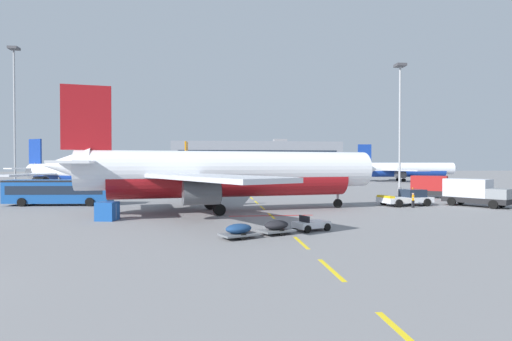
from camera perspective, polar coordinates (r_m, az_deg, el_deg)
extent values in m
plane|color=slate|center=(62.47, 20.08, -3.60)|extent=(400.00, 400.00, 0.00)
cube|color=yellow|center=(13.15, 20.45, -21.16)|extent=(0.24, 4.00, 0.01)
cube|color=yellow|center=(19.77, 10.48, -13.50)|extent=(0.24, 4.00, 0.01)
cube|color=yellow|center=(25.86, 6.35, -10.02)|extent=(0.24, 4.00, 0.01)
cube|color=yellow|center=(32.52, 3.72, -7.74)|extent=(0.24, 4.00, 0.01)
cube|color=yellow|center=(38.53, 2.15, -6.37)|extent=(0.24, 4.00, 0.01)
cube|color=yellow|center=(45.32, 0.90, -5.26)|extent=(0.24, 4.00, 0.01)
cube|color=yellow|center=(51.50, 0.06, -4.50)|extent=(0.24, 4.00, 0.01)
cube|color=yellow|center=(57.79, -0.62, -3.90)|extent=(0.24, 4.00, 0.01)
cube|color=yellow|center=(64.50, -1.19, -3.39)|extent=(0.24, 4.00, 0.01)
cube|color=yellow|center=(70.07, -1.58, -3.04)|extent=(0.24, 4.00, 0.01)
cube|color=yellow|center=(76.85, -1.98, -2.68)|extent=(0.24, 4.00, 0.01)
cube|color=yellow|center=(84.01, -2.33, -2.36)|extent=(0.24, 4.00, 0.01)
cube|color=yellow|center=(90.35, -2.59, -2.13)|extent=(0.24, 4.00, 0.01)
cube|color=yellow|center=(97.36, -2.84, -1.90)|extent=(0.24, 4.00, 0.01)
cube|color=yellow|center=(104.14, -3.05, -1.71)|extent=(0.24, 4.00, 0.01)
cube|color=#B21414|center=(38.60, 2.14, -6.35)|extent=(8.00, 0.40, 0.01)
cylinder|color=white|center=(41.73, -3.19, 0.12)|extent=(30.30, 9.07, 3.80)
cylinder|color=maroon|center=(41.76, -3.19, -1.32)|extent=(24.73, 7.78, 3.50)
cone|color=white|center=(47.45, 14.80, 0.19)|extent=(4.10, 4.29, 3.72)
cone|color=white|center=(41.13, -25.10, 0.67)|extent=(4.71, 3.92, 3.23)
cube|color=#192333|center=(46.91, 13.71, 1.00)|extent=(2.08, 3.09, 0.60)
cube|color=maroon|center=(41.12, -22.72, 6.86)|extent=(4.39, 1.13, 6.00)
cube|color=white|center=(44.16, -23.12, 1.07)|extent=(4.28, 6.87, 0.24)
cube|color=white|center=(37.81, -24.27, 1.09)|extent=(4.28, 6.87, 0.24)
cube|color=#B7BCC6|center=(49.46, -9.92, -0.31)|extent=(7.43, 17.54, 0.36)
cube|color=#B7BCC6|center=(32.62, -6.62, -0.97)|extent=(12.55, 17.16, 0.36)
cylinder|color=#4C4F54|center=(46.52, -9.69, -2.18)|extent=(3.52, 2.63, 2.10)
cylinder|color=black|center=(46.73, -7.74, -2.16)|extent=(0.43, 1.78, 1.79)
cylinder|color=#4C4F54|center=(35.63, -7.66, -3.14)|extent=(3.52, 2.63, 2.10)
cylinder|color=black|center=(35.91, -5.13, -3.11)|extent=(0.43, 1.78, 1.79)
cylinder|color=gray|center=(46.01, 11.42, -2.90)|extent=(0.28, 0.28, 2.67)
cylinder|color=black|center=(46.12, 11.42, -4.55)|extent=(1.02, 0.45, 0.99)
cylinder|color=gray|center=(43.98, -6.50, -3.03)|extent=(0.28, 0.28, 2.61)
cylinder|color=black|center=(44.44, -6.57, -4.68)|extent=(1.14, 0.54, 1.10)
cylinder|color=black|center=(43.75, -6.42, -4.77)|extent=(1.14, 0.54, 1.10)
cylinder|color=gray|center=(38.88, -5.20, -3.56)|extent=(0.28, 0.28, 2.61)
cylinder|color=black|center=(39.35, -5.29, -5.42)|extent=(1.14, 0.54, 1.10)
cylinder|color=black|center=(38.67, -5.09, -5.53)|extent=(1.14, 0.54, 1.10)
cube|color=silver|center=(50.71, 20.17, -3.86)|extent=(6.44, 3.95, 0.60)
cube|color=#192333|center=(51.32, 21.13, -2.97)|extent=(2.78, 2.57, 0.90)
cube|color=yellow|center=(49.11, 17.74, -3.51)|extent=(1.19, 2.61, 0.24)
sphere|color=orange|center=(51.29, 21.14, -2.36)|extent=(0.16, 0.16, 0.16)
cylinder|color=black|center=(48.47, 19.39, -4.38)|extent=(0.96, 0.57, 0.90)
cylinder|color=black|center=(50.72, 17.48, -4.13)|extent=(0.96, 0.57, 0.90)
cylinder|color=black|center=(50.86, 22.86, -4.15)|extent=(0.96, 0.57, 0.90)
cylinder|color=black|center=(53.01, 20.89, -3.93)|extent=(0.96, 0.57, 0.90)
cylinder|color=white|center=(80.23, -24.10, -0.19)|extent=(21.54, 15.54, 3.00)
cylinder|color=navy|center=(80.25, -24.10, -0.78)|extent=(17.71, 12.91, 2.76)
cone|color=white|center=(71.35, -18.11, -0.29)|extent=(3.92, 3.98, 2.94)
cone|color=white|center=(90.26, -29.06, 0.14)|extent=(4.17, 3.95, 2.55)
cube|color=#192333|center=(71.93, -18.58, 0.14)|extent=(2.29, 2.58, 0.47)
cube|color=navy|center=(89.14, -28.58, 2.38)|extent=(3.06, 2.14, 4.74)
cube|color=white|center=(91.01, -27.44, 0.30)|extent=(4.88, 5.62, 0.19)
cube|color=white|center=(88.18, -30.12, 0.26)|extent=(4.88, 5.62, 0.19)
cube|color=#B7BCC6|center=(86.95, -21.95, -0.33)|extent=(12.96, 11.19, 0.28)
cube|color=#B7BCC6|center=(78.81, -29.34, -0.52)|extent=(6.91, 13.95, 0.28)
cylinder|color=#4C4F54|center=(85.54, -23.19, -1.13)|extent=(3.02, 2.77, 1.66)
cylinder|color=black|center=(84.57, -22.65, -1.15)|extent=(0.85, 1.23, 1.41)
cylinder|color=#4C4F54|center=(80.28, -27.97, -1.30)|extent=(3.02, 2.77, 1.66)
cylinder|color=black|center=(79.24, -27.45, -1.33)|extent=(0.85, 1.23, 1.41)
cylinder|color=gray|center=(73.20, -19.48, -1.79)|extent=(0.22, 0.22, 2.11)
cylinder|color=black|center=(73.26, -19.47, -2.61)|extent=(0.78, 0.61, 0.78)
cylinder|color=gray|center=(82.81, -23.67, -1.49)|extent=(0.22, 0.22, 2.06)
cylinder|color=black|center=(83.03, -23.52, -2.19)|extent=(0.88, 0.71, 0.87)
cylinder|color=black|center=(82.68, -23.81, -2.21)|extent=(0.88, 0.71, 0.87)
cylinder|color=gray|center=(80.28, -25.94, -1.58)|extent=(0.22, 0.22, 2.06)
cylinder|color=black|center=(80.49, -25.78, -2.31)|extent=(0.88, 0.71, 0.87)
cylinder|color=black|center=(80.16, -26.10, -2.32)|extent=(0.88, 0.71, 0.87)
cylinder|color=silver|center=(118.34, 20.44, 0.28)|extent=(25.18, 5.82, 3.15)
cylinder|color=navy|center=(118.35, 20.43, -0.14)|extent=(20.54, 5.07, 2.90)
cone|color=silver|center=(123.24, 25.89, 0.27)|extent=(3.22, 3.39, 3.09)
cone|color=silver|center=(114.45, 14.29, 0.49)|extent=(3.76, 3.04, 2.68)
cube|color=#192333|center=(122.86, 25.53, 0.53)|extent=(1.58, 2.50, 0.50)
cube|color=navy|center=(114.84, 15.00, 2.32)|extent=(3.66, 0.69, 4.98)
cube|color=silver|center=(117.24, 14.38, 0.61)|extent=(3.21, 5.57, 0.20)
cube|color=silver|center=(112.10, 15.05, 0.59)|extent=(3.21, 5.57, 0.20)
cube|color=#B7BCC6|center=(123.94, 17.87, 0.14)|extent=(9.67, 14.46, 0.30)
cube|color=#B7BCC6|center=(110.58, 20.10, 0.03)|extent=(7.08, 14.65, 0.30)
cylinder|color=#4C4F54|center=(121.55, 18.17, -0.44)|extent=(2.83, 2.02, 1.74)
cylinder|color=black|center=(121.97, 18.76, -0.44)|extent=(0.26, 1.48, 1.48)
cylinder|color=#4C4F54|center=(112.91, 19.61, -0.56)|extent=(2.83, 2.02, 1.74)
cylinder|color=black|center=(113.36, 20.24, -0.56)|extent=(0.26, 1.48, 1.48)
cylinder|color=gray|center=(122.16, 24.78, -0.69)|extent=(0.23, 0.23, 2.21)
cylinder|color=black|center=(122.20, 24.78, -1.21)|extent=(0.84, 0.32, 0.82)
cylinder|color=gray|center=(119.85, 19.33, -0.68)|extent=(0.23, 0.23, 2.17)
cylinder|color=black|center=(120.16, 19.28, -1.19)|extent=(0.94, 0.39, 0.91)
cylinder|color=black|center=(119.61, 19.37, -1.20)|extent=(0.94, 0.39, 0.91)
cylinder|color=gray|center=(115.78, 20.03, -0.74)|extent=(0.23, 0.23, 2.17)
cylinder|color=black|center=(116.09, 19.98, -1.27)|extent=(0.94, 0.39, 0.91)
cylinder|color=black|center=(115.55, 20.08, -1.28)|extent=(0.94, 0.39, 0.91)
cylinder|color=silver|center=(108.00, -8.92, 0.25)|extent=(4.88, 24.98, 3.13)
cylinder|color=orange|center=(108.01, -8.92, -0.20)|extent=(4.31, 20.35, 2.88)
cone|color=silver|center=(120.32, -8.21, 0.33)|extent=(3.27, 3.10, 3.07)
cone|color=silver|center=(95.11, -9.86, 0.39)|extent=(2.90, 3.64, 2.66)
cube|color=#192333|center=(119.46, -8.26, 0.59)|extent=(2.44, 1.48, 0.49)
cube|color=orange|center=(96.57, -9.75, 2.56)|extent=(0.55, 3.64, 4.95)
cube|color=silver|center=(96.36, -11.35, 0.53)|extent=(5.45, 3.01, 0.20)
cube|color=silver|center=(95.65, -8.23, 0.53)|extent=(5.45, 3.01, 0.20)
cube|color=#B7BCC6|center=(105.85, -12.90, 0.01)|extent=(14.44, 9.19, 0.30)
cube|color=#B7BCC6|center=(104.11, -5.31, 0.02)|extent=(14.56, 7.50, 0.30)
cylinder|color=#4C4F54|center=(105.31, -11.59, -0.64)|extent=(1.91, 2.75, 1.73)
cylinder|color=black|center=(106.61, -11.47, -0.62)|extent=(1.47, 0.20, 1.47)
cylinder|color=#4C4F54|center=(104.19, -6.67, -0.64)|extent=(1.91, 2.75, 1.73)
cylinder|color=black|center=(105.50, -6.61, -0.62)|extent=(1.47, 0.20, 1.47)
cylinder|color=gray|center=(117.78, -8.34, -0.67)|extent=(0.23, 0.23, 2.20)
cylinder|color=black|center=(117.82, -8.34, -1.21)|extent=(0.29, 0.83, 0.82)
cylinder|color=gray|center=(106.69, -10.17, -0.84)|extent=(0.23, 0.23, 2.15)
cylinder|color=black|center=(106.77, -10.32, -1.42)|extent=(0.35, 0.93, 0.91)
cylinder|color=black|center=(106.69, -10.01, -1.42)|extent=(0.35, 0.93, 0.91)
cylinder|color=gray|center=(106.16, -7.88, -0.84)|extent=(0.23, 0.23, 2.15)
cylinder|color=black|center=(106.23, -8.03, -1.42)|extent=(0.35, 0.93, 0.91)
cylinder|color=black|center=(106.17, -7.72, -1.42)|extent=(0.35, 0.93, 0.91)
cube|color=#194C99|center=(53.34, -25.93, -2.64)|extent=(12.16, 3.52, 2.70)
cube|color=#192333|center=(53.33, -25.93, -2.42)|extent=(11.20, 3.49, 1.00)
cube|color=black|center=(53.28, -25.94, -1.32)|extent=(12.18, 3.54, 0.20)
cylinder|color=black|center=(53.19, -21.29, -3.86)|extent=(1.02, 0.39, 1.00)
cylinder|color=black|center=(50.65, -22.30, -4.11)|extent=(1.02, 0.39, 1.00)
cylinder|color=black|center=(56.17, -28.73, -3.66)|extent=(1.02, 0.39, 1.00)
cylinder|color=black|center=(53.78, -30.02, -3.87)|extent=(1.02, 0.39, 1.00)
cube|color=black|center=(63.81, 24.00, -2.86)|extent=(7.07, 6.06, 0.60)
cube|color=maroon|center=(63.57, 26.08, -2.12)|extent=(3.28, 3.26, 1.10)
cube|color=#192333|center=(63.49, 27.12, -2.04)|extent=(1.18, 1.59, 0.64)
cube|color=maroon|center=(63.85, 23.14, -1.64)|extent=(5.26, 4.74, 2.10)
cylinder|color=black|center=(64.83, 26.08, -3.05)|extent=(0.94, 0.79, 0.96)
cylinder|color=black|center=(62.45, 25.94, -3.20)|extent=(0.94, 0.79, 0.96)
cylinder|color=black|center=(65.29, 22.15, -2.99)|extent=(0.94, 0.79, 0.96)
cylinder|color=black|center=(62.92, 21.86, -3.14)|extent=(0.94, 0.79, 0.96)
cube|color=black|center=(53.06, 28.52, -3.66)|extent=(5.87, 7.16, 0.60)
cube|color=gray|center=(52.19, 30.89, -2.83)|extent=(3.24, 3.26, 1.10)
cube|color=#192333|center=(51.81, 32.09, -2.75)|extent=(1.63, 1.11, 0.64)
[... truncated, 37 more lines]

